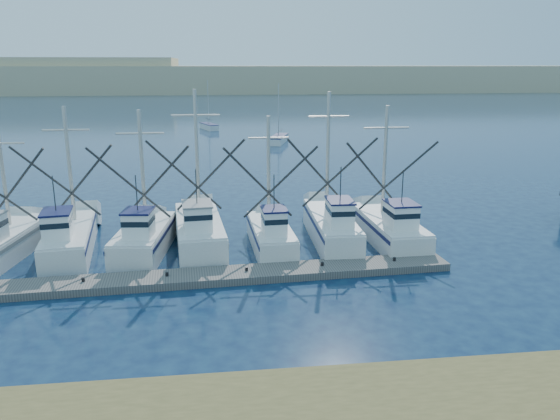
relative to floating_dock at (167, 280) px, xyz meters
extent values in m
plane|color=#0C1936|center=(8.55, -6.33, -0.20)|extent=(500.00, 500.00, 0.00)
cube|color=slate|center=(0.00, 0.00, 0.00)|extent=(29.58, 3.72, 0.39)
cube|color=tan|center=(8.55, 203.67, 4.80)|extent=(360.00, 60.00, 10.00)
cube|color=silver|center=(-9.51, 5.12, 0.52)|extent=(3.54, 7.94, 1.43)
cylinder|color=#B7B2A8|center=(-9.51, 6.42, 4.28)|extent=(0.22, 0.22, 6.10)
cube|color=silver|center=(-5.94, 5.49, 0.54)|extent=(3.48, 8.65, 1.48)
cube|color=white|center=(-5.94, 3.33, 2.03)|extent=(1.65, 2.21, 1.50)
cylinder|color=#B7B2A8|center=(-5.94, 6.92, 4.70)|extent=(0.22, 0.22, 6.84)
cube|color=silver|center=(-1.64, 4.76, 0.54)|extent=(3.22, 7.19, 1.47)
cube|color=white|center=(-1.64, 2.98, 2.03)|extent=(1.61, 1.85, 1.50)
cylinder|color=#B7B2A8|center=(-1.64, 5.95, 4.61)|extent=(0.22, 0.22, 6.66)
cube|color=silver|center=(1.51, 5.42, 0.64)|extent=(3.25, 8.46, 1.68)
cube|color=white|center=(1.51, 3.30, 2.23)|extent=(1.66, 2.13, 1.50)
cylinder|color=#B7B2A8|center=(1.51, 6.83, 5.26)|extent=(0.22, 0.22, 7.55)
cube|color=silver|center=(5.72, 4.67, 0.48)|extent=(2.43, 6.86, 1.35)
cube|color=white|center=(5.72, 2.94, 1.90)|extent=(1.32, 1.70, 1.50)
cylinder|color=#B7B2A8|center=(5.72, 5.83, 4.34)|extent=(0.22, 0.22, 6.38)
cube|color=silver|center=(9.53, 5.51, 0.61)|extent=(2.49, 8.51, 1.62)
cube|color=white|center=(9.53, 3.35, 2.17)|extent=(1.37, 2.10, 1.50)
cylinder|color=#B7B2A8|center=(9.53, 6.95, 5.13)|extent=(0.22, 0.22, 7.41)
cube|color=silver|center=(13.11, 5.32, 0.49)|extent=(2.84, 8.14, 1.38)
cube|color=white|center=(13.11, 3.25, 1.93)|extent=(1.56, 2.01, 1.50)
cylinder|color=#B7B2A8|center=(13.11, 6.69, 4.59)|extent=(0.22, 0.22, 6.82)
cube|color=silver|center=(11.57, 49.56, 0.25)|extent=(3.52, 6.96, 0.90)
cylinder|color=#B7B2A8|center=(11.57, 49.86, 4.30)|extent=(0.12, 0.12, 7.20)
cube|color=silver|center=(1.82, 67.02, 0.25)|extent=(3.31, 5.91, 0.90)
cylinder|color=#B7B2A8|center=(1.82, 67.32, 4.30)|extent=(0.12, 0.12, 7.20)
camera|label=1|loc=(2.52, -25.95, 10.42)|focal=35.00mm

